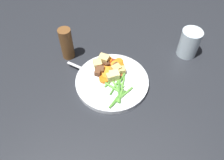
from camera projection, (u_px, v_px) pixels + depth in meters
name	position (u px, v px, depth m)	size (l,w,h in m)	color
ground_plane	(112.00, 83.00, 0.81)	(3.00, 3.00, 0.00)	#26282D
dinner_plate	(112.00, 81.00, 0.80)	(0.26, 0.26, 0.02)	white
stew_sauce	(110.00, 69.00, 0.82)	(0.11, 0.11, 0.00)	#93381E
carrot_slice_0	(108.00, 60.00, 0.85)	(0.03, 0.03, 0.01)	orange
carrot_slice_1	(119.00, 61.00, 0.84)	(0.03, 0.03, 0.01)	orange
carrot_slice_2	(105.00, 70.00, 0.82)	(0.03, 0.03, 0.01)	orange
carrot_slice_3	(104.00, 78.00, 0.79)	(0.03, 0.03, 0.01)	orange
carrot_slice_4	(115.00, 64.00, 0.83)	(0.03, 0.03, 0.01)	orange
carrot_slice_5	(107.00, 75.00, 0.80)	(0.03, 0.03, 0.01)	orange
carrot_slice_6	(110.00, 70.00, 0.82)	(0.03, 0.03, 0.01)	orange
carrot_slice_7	(120.00, 66.00, 0.83)	(0.03, 0.03, 0.01)	orange
potato_chunk_0	(114.00, 76.00, 0.79)	(0.03, 0.03, 0.03)	#EAD68C
potato_chunk_1	(104.00, 59.00, 0.84)	(0.04, 0.03, 0.03)	#E5CC7A
potato_chunk_2	(121.00, 70.00, 0.81)	(0.03, 0.02, 0.02)	#DBBC6B
potato_chunk_3	(98.00, 64.00, 0.83)	(0.03, 0.03, 0.02)	#E5CC7A
potato_chunk_4	(116.00, 69.00, 0.81)	(0.03, 0.03, 0.03)	#DBBC6B
potato_chunk_5	(110.00, 77.00, 0.79)	(0.02, 0.03, 0.03)	#E5CC7A
meat_chunk_0	(107.00, 64.00, 0.83)	(0.02, 0.02, 0.02)	#4C2B19
meat_chunk_1	(98.00, 72.00, 0.80)	(0.02, 0.02, 0.02)	brown
meat_chunk_2	(100.00, 70.00, 0.81)	(0.03, 0.03, 0.02)	brown
meat_chunk_3	(117.00, 67.00, 0.82)	(0.02, 0.02, 0.02)	#4C2B19
green_bean_0	(119.00, 93.00, 0.75)	(0.01, 0.01, 0.08)	#4C8E33
green_bean_1	(112.00, 79.00, 0.79)	(0.01, 0.01, 0.08)	#599E38
green_bean_2	(114.00, 88.00, 0.77)	(0.01, 0.01, 0.06)	#4C8E33
green_bean_3	(120.00, 95.00, 0.75)	(0.01, 0.01, 0.06)	#66AD42
green_bean_4	(115.00, 101.00, 0.74)	(0.01, 0.01, 0.06)	#599E38
green_bean_5	(112.00, 87.00, 0.77)	(0.01, 0.01, 0.06)	#66AD42
green_bean_6	(116.00, 86.00, 0.77)	(0.01, 0.01, 0.08)	#66AD42
green_bean_7	(123.00, 83.00, 0.78)	(0.01, 0.01, 0.05)	#66AD42
green_bean_8	(124.00, 94.00, 0.75)	(0.01, 0.01, 0.08)	#66AD42
green_bean_9	(119.00, 81.00, 0.79)	(0.01, 0.01, 0.06)	#66AD42
green_bean_10	(119.00, 98.00, 0.74)	(0.01, 0.01, 0.07)	#4C8E33
green_bean_11	(121.00, 79.00, 0.79)	(0.01, 0.01, 0.05)	#599E38
fork	(89.00, 72.00, 0.82)	(0.10, 0.16, 0.00)	silver
water_glass	(189.00, 43.00, 0.86)	(0.08, 0.08, 0.11)	silver
pepper_mill	(67.00, 44.00, 0.84)	(0.05, 0.05, 0.13)	brown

